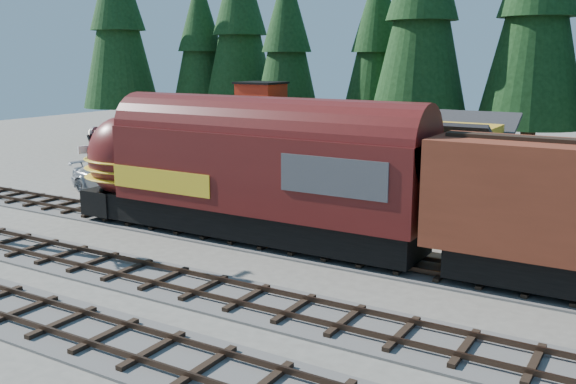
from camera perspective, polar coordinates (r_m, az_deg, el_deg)
The scene contains 10 objects.
ground at distance 23.66m, azimuth -3.28°, elevation -7.61°, with size 120.00×120.00×0.00m, color #6B665B.
track_siding at distance 23.86m, azimuth 23.17°, elevation -8.28°, with size 68.00×3.20×0.33m.
track_main_south at distance 18.35m, azimuth 20.37°, elevation -14.21°, with size 68.00×3.20×0.33m.
track_spur at distance 43.55m, azimuth -0.82°, elevation 1.58°, with size 32.00×3.20×0.33m.
depot at distance 31.90m, azimuth 7.35°, elevation 2.94°, with size 12.80×7.00×5.30m.
conifer_backdrop at distance 43.92m, azimuth 22.28°, elevation 14.28°, with size 80.60×20.91×17.08m.
locomotive at distance 28.25m, azimuth -5.21°, elevation 1.41°, with size 17.61×3.50×4.79m.
caboose at distance 44.46m, azimuth -3.51°, elevation 5.39°, with size 11.12×3.23×5.78m.
pickup_truck_a at distance 38.01m, azimuth -13.04°, elevation 1.09°, with size 3.12×6.78×1.88m, color black.
pickup_truck_b at distance 38.92m, azimuth -15.27°, elevation 1.14°, with size 2.48×6.10×1.77m, color #A7ABAF.
Camera 1 is at (12.63, -18.36, 7.93)m, focal length 40.00 mm.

